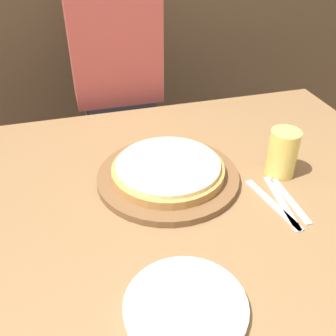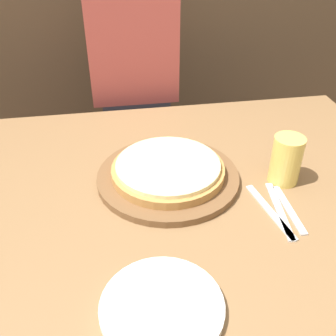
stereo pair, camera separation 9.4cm
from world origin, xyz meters
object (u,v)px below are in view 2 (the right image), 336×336
Objects in this scene: pizza_on_board at (168,173)px; dinner_plate at (162,307)px; dinner_knife at (279,210)px; diner_person at (135,103)px; beer_glass at (287,158)px; fork at (270,211)px; spoon at (289,209)px.

pizza_on_board is 1.64× the size of dinner_plate.
diner_person is at bearing 109.63° from dinner_knife.
diner_person is at bearing 87.50° from dinner_plate.
beer_glass is 0.53m from dinner_plate.
pizza_on_board is 0.42m from dinner_plate.
pizza_on_board reaches higher than dinner_knife.
pizza_on_board is at bearing 145.35° from dinner_knife.
dinner_plate is (-0.39, -0.36, -0.06)m from beer_glass.
dinner_knife is at bearing -116.07° from beer_glass.
beer_glass is at bearing 42.15° from dinner_plate.
dinner_plate is 0.39m from fork.
spoon is at bearing -68.82° from diner_person.
pizza_on_board is 0.33m from spoon.
pizza_on_board reaches higher than dinner_plate.
dinner_plate is at bearing -144.78° from dinner_knife.
dinner_plate reaches higher than fork.
dinner_plate is 1.28× the size of spoon.
beer_glass is at bearing 63.93° from dinner_knife.
diner_person reaches higher than pizza_on_board.
dinner_plate reaches higher than dinner_knife.
dinner_plate is 0.43m from spoon.
beer_glass is 0.62× the size of dinner_knife.
dinner_plate is 1.09× the size of fork.
diner_person is (-0.26, 0.81, -0.06)m from fork.
spoon is at bearing 33.30° from dinner_plate.
dinner_knife is 1.18× the size of spoon.
beer_glass is at bearing -10.17° from pizza_on_board.
fork is 1.17× the size of spoon.
diner_person reaches higher than spoon.
fork is at bearing 180.00° from dinner_knife.
fork is at bearing 180.00° from spoon.
fork is 0.03m from dinner_knife.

